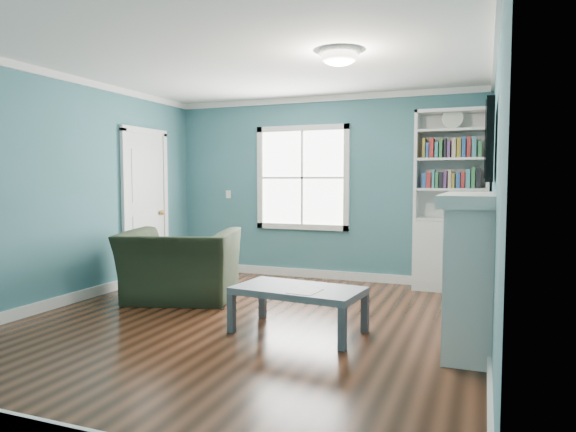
% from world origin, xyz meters
% --- Properties ---
extents(floor, '(5.00, 5.00, 0.00)m').
position_xyz_m(floor, '(0.00, 0.00, 0.00)').
color(floor, black).
rests_on(floor, ground).
extents(room_walls, '(5.00, 5.00, 5.00)m').
position_xyz_m(room_walls, '(0.00, 0.00, 1.58)').
color(room_walls, '#346B6C').
rests_on(room_walls, ground).
extents(trim, '(4.50, 5.00, 2.60)m').
position_xyz_m(trim, '(0.00, 0.00, 1.24)').
color(trim, white).
rests_on(trim, ground).
extents(window, '(1.40, 0.06, 1.50)m').
position_xyz_m(window, '(-0.30, 2.49, 1.45)').
color(window, white).
rests_on(window, room_walls).
extents(bookshelf, '(0.90, 0.35, 2.31)m').
position_xyz_m(bookshelf, '(1.77, 2.30, 0.92)').
color(bookshelf, silver).
rests_on(bookshelf, ground).
extents(fireplace, '(0.44, 1.58, 1.30)m').
position_xyz_m(fireplace, '(2.08, 0.20, 0.64)').
color(fireplace, black).
rests_on(fireplace, ground).
extents(tv, '(0.06, 1.10, 0.65)m').
position_xyz_m(tv, '(2.20, 0.20, 1.72)').
color(tv, black).
rests_on(tv, fireplace).
extents(door, '(0.12, 0.98, 2.17)m').
position_xyz_m(door, '(-2.22, 1.40, 1.07)').
color(door, silver).
rests_on(door, ground).
extents(ceiling_fixture, '(0.38, 0.38, 0.15)m').
position_xyz_m(ceiling_fixture, '(0.90, 0.10, 2.55)').
color(ceiling_fixture, white).
rests_on(ceiling_fixture, room_walls).
extents(light_switch, '(0.08, 0.01, 0.12)m').
position_xyz_m(light_switch, '(-1.50, 2.48, 1.20)').
color(light_switch, white).
rests_on(light_switch, room_walls).
extents(recliner, '(1.44, 1.14, 1.11)m').
position_xyz_m(recliner, '(-1.16, 0.62, 0.55)').
color(recliner, black).
rests_on(recliner, ground).
extents(coffee_table, '(1.23, 0.76, 0.42)m').
position_xyz_m(coffee_table, '(0.58, -0.10, 0.37)').
color(coffee_table, '#494F58').
rests_on(coffee_table, ground).
extents(paper_sheet, '(0.27, 0.33, 0.00)m').
position_xyz_m(paper_sheet, '(0.69, -0.24, 0.43)').
color(paper_sheet, white).
rests_on(paper_sheet, coffee_table).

